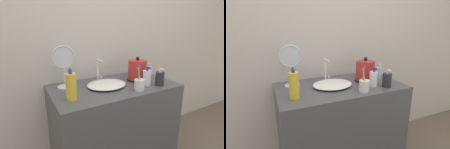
% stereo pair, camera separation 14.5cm
% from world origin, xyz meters
% --- Properties ---
extents(wall_back, '(6.00, 0.04, 2.60)m').
position_xyz_m(wall_back, '(0.00, 0.62, 1.30)').
color(wall_back, beige).
rests_on(wall_back, ground_plane).
extents(vanity_counter, '(1.09, 0.60, 0.82)m').
position_xyz_m(vanity_counter, '(0.00, 0.30, 0.41)').
color(vanity_counter, '#4C4C51').
rests_on(vanity_counter, ground_plane).
extents(sink_basin, '(0.34, 0.29, 0.04)m').
position_xyz_m(sink_basin, '(-0.07, 0.30, 0.84)').
color(sink_basin, white).
rests_on(sink_basin, vanity_counter).
extents(faucet, '(0.06, 0.12, 0.21)m').
position_xyz_m(faucet, '(-0.07, 0.47, 0.94)').
color(faucet, silver).
rests_on(faucet, vanity_counter).
extents(electric_kettle, '(0.19, 0.19, 0.23)m').
position_xyz_m(electric_kettle, '(0.26, 0.32, 0.91)').
color(electric_kettle, black).
rests_on(electric_kettle, vanity_counter).
extents(toothbrush_cup, '(0.08, 0.08, 0.22)m').
position_xyz_m(toothbrush_cup, '(0.11, 0.09, 0.87)').
color(toothbrush_cup, silver).
rests_on(toothbrush_cup, vanity_counter).
extents(lotion_bottle, '(0.08, 0.08, 0.15)m').
position_xyz_m(lotion_bottle, '(0.35, 0.11, 0.88)').
color(lotion_bottle, '#28282D').
rests_on(lotion_bottle, vanity_counter).
extents(shampoo_bottle, '(0.07, 0.07, 0.24)m').
position_xyz_m(shampoo_bottle, '(-0.42, 0.18, 0.92)').
color(shampoo_bottle, gold).
rests_on(shampoo_bottle, vanity_counter).
extents(mouthwash_bottle, '(0.06, 0.06, 0.14)m').
position_xyz_m(mouthwash_bottle, '(0.44, 0.36, 0.87)').
color(mouthwash_bottle, silver).
rests_on(mouthwash_bottle, vanity_counter).
extents(hand_cream_bottle, '(0.07, 0.07, 0.17)m').
position_xyz_m(hand_cream_bottle, '(0.25, 0.16, 0.89)').
color(hand_cream_bottle, white).
rests_on(hand_cream_bottle, vanity_counter).
extents(vanity_mirror, '(0.19, 0.13, 0.35)m').
position_xyz_m(vanity_mirror, '(-0.39, 0.46, 1.01)').
color(vanity_mirror, silver).
rests_on(vanity_mirror, vanity_counter).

